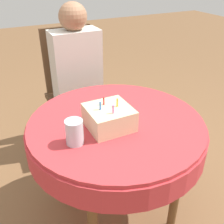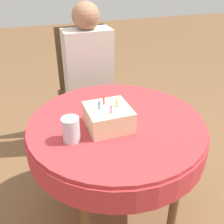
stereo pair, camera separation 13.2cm
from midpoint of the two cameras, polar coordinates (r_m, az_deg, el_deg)
The scene contains 6 objects.
ground_plane at distance 1.85m, azimuth -1.48°, elevation -20.84°, with size 12.00×12.00×0.00m, color brown.
dining_table at distance 1.42m, azimuth -1.81°, elevation -4.96°, with size 0.95×0.95×0.71m.
chair at distance 2.19m, azimuth -9.86°, elevation 5.24°, with size 0.45×0.45×1.00m.
person at distance 2.03m, azimuth -9.40°, elevation 9.02°, with size 0.36×0.29×1.20m.
birthday_cake at distance 1.30m, azimuth -3.59°, elevation -1.24°, with size 0.21×0.21×0.15m.
drinking_glass at distance 1.20m, azimuth -11.33°, elevation -4.41°, with size 0.08×0.08×0.12m.
Camera 1 is at (-0.54, -1.04, 1.44)m, focal length 42.00 mm.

